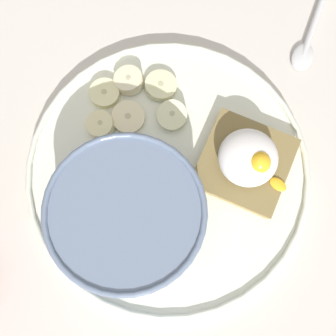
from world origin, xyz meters
The scene contains 12 objects.
ground_plane centered at (0.00, 0.00, 1.00)cm, with size 120.00×120.00×2.00cm, color beige.
plate centered at (0.00, 0.00, 2.80)cm, with size 30.08×30.08×1.60cm.
oatmeal_bowl centered at (5.95, -2.48, 6.34)cm, with size 15.01×15.01×6.70cm.
toast_slice centered at (-2.80, 7.52, 3.85)cm, with size 10.27×10.27×1.53cm.
poached_egg centered at (-2.74, 7.66, 6.09)cm, with size 6.04×7.77×3.50cm.
banana_slice_front centered at (-8.75, -6.70, 3.77)cm, with size 3.88×3.99×1.74cm.
banana_slice_left centered at (-3.10, -8.21, 3.74)cm, with size 4.18×4.20×1.67cm.
banana_slice_back centered at (-4.71, -5.65, 3.50)cm, with size 5.03×5.02×1.18cm.
banana_slice_right centered at (-9.17, -3.20, 3.49)cm, with size 4.99×4.98×1.14cm.
banana_slice_inner centered at (-6.74, -8.90, 3.48)cm, with size 3.78×3.76×1.02cm.
banana_slice_outer centered at (-6.01, -1.10, 3.80)cm, with size 3.86×3.70×1.91cm.
spoon centered at (-19.82, 11.67, 2.40)cm, with size 12.41×3.00×0.80cm.
Camera 1 is at (10.97, 2.86, 50.92)cm, focal length 50.00 mm.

